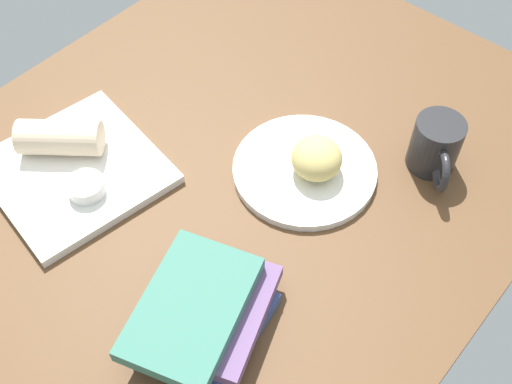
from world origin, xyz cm
name	(u,v)px	position (x,y,z in cm)	size (l,w,h in cm)	color
dining_table	(240,169)	(0.00, 0.00, 2.00)	(110.00, 90.00, 4.00)	brown
round_plate	(305,170)	(5.18, -9.57, 4.70)	(23.58, 23.58, 1.40)	white
scone_pastry	(317,158)	(5.80, -11.26, 8.38)	(8.56, 8.15, 5.96)	tan
square_plate	(76,171)	(-19.63, 18.51, 4.80)	(25.48, 25.48, 1.60)	white
sauce_cup	(86,187)	(-21.40, 13.06, 6.89)	(5.88, 5.88, 2.40)	silver
breakfast_wrap	(60,138)	(-18.21, 22.87, 8.51)	(5.82, 5.82, 13.47)	beige
book_stack	(201,313)	(-25.44, -15.74, 7.57)	(24.73, 20.54, 7.20)	#33477F
coffee_mug	(436,146)	(20.14, -24.29, 8.76)	(11.19, 10.23, 9.32)	#262628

